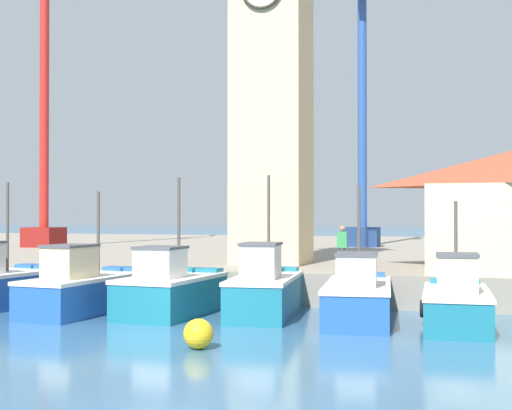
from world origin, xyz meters
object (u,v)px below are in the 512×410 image
Objects in this scene: fishing_boat_mid_right at (265,290)px; mooring_buoy at (198,334)px; port_crane_near at (362,127)px; dock_worker_near_tower at (342,248)px; fishing_boat_right_inner at (358,297)px; fishing_boat_mid_left at (85,289)px; fishing_boat_right_outer at (456,303)px; fishing_boat_center at (170,291)px; clock_tower at (272,68)px; port_crane_far at (47,106)px.

mooring_buoy is at bearing -90.49° from fishing_boat_mid_right.
port_crane_near reaches higher than dock_worker_near_tower.
fishing_boat_mid_right is 2.97m from fishing_boat_right_inner.
fishing_boat_mid_left is 11.45m from fishing_boat_right_outer.
fishing_boat_center is 0.84× the size of fishing_boat_right_inner.
clock_tower reaches higher than fishing_boat_mid_right.
fishing_boat_right_inner is 29.15m from port_crane_far.
fishing_boat_right_inner is at bearing -57.73° from clock_tower.
dock_worker_near_tower is (1.89, 3.21, 1.19)m from fishing_boat_mid_right.
fishing_boat_right_inner is 7.26× the size of mooring_buoy.
fishing_boat_right_inner is (2.95, -0.40, -0.07)m from fishing_boat_mid_right.
fishing_boat_center is at bearing 119.67° from mooring_buoy.
dock_worker_near_tower is (20.54, -13.77, -7.78)m from port_crane_far.
fishing_boat_mid_left reaches higher than dock_worker_near_tower.
dock_worker_near_tower reaches higher than mooring_buoy.
fishing_boat_right_outer is (5.74, -0.78, -0.09)m from fishing_boat_mid_right.
port_crane_far reaches higher than fishing_boat_mid_right.
clock_tower is 15.31m from mooring_buoy.
port_crane_far reaches higher than fishing_boat_right_inner.
port_crane_far is (-21.59, 17.38, 9.04)m from fishing_boat_right_inner.
fishing_boat_mid_left is 12.14m from clock_tower.
dock_worker_near_tower is (-1.05, 3.61, 1.26)m from fishing_boat_right_inner.
mooring_buoy is (-2.99, -5.27, -0.36)m from fishing_boat_right_inner.
fishing_boat_right_inner is 0.23× the size of port_crane_far.
fishing_boat_mid_left is 7.36m from mooring_buoy.
fishing_boat_right_inner is 0.31× the size of clock_tower.
port_crane_near is at bearing 103.83° from fishing_boat_right_outer.
fishing_boat_mid_right is 5.69m from mooring_buoy.
fishing_boat_mid_left is 8.67m from fishing_boat_right_inner.
fishing_boat_center reaches higher than mooring_buoy.
dock_worker_near_tower is (7.60, 4.19, 1.22)m from fishing_boat_mid_left.
fishing_boat_center is 5.71m from mooring_buoy.
fishing_boat_mid_right is at bearing 14.12° from fishing_boat_center.
port_crane_far is 30.78m from mooring_buoy.
fishing_boat_mid_right is at bearing -42.32° from port_crane_far.
port_crane_far is (-24.38, 17.76, 9.06)m from fishing_boat_right_outer.
port_crane_near is (1.51, 16.08, -0.61)m from clock_tower.
fishing_boat_center is 11.31m from clock_tower.
fishing_boat_right_outer is at bearing -0.38° from fishing_boat_center.
dock_worker_near_tower is (-3.84, 3.99, 1.28)m from fishing_boat_right_outer.
port_crane_far is 25.92m from dock_worker_near_tower.
fishing_boat_center is at bearing -96.74° from port_crane_near.
fishing_boat_right_outer is at bearing -46.05° from dock_worker_near_tower.
mooring_buoy is (2.82, -4.95, -0.41)m from fishing_boat_center.
fishing_boat_right_outer is 0.24× the size of port_crane_near.
clock_tower is at bearing -95.35° from port_crane_near.
dock_worker_near_tower is (3.48, -3.57, -7.16)m from clock_tower.
fishing_boat_mid_right is at bearing 89.51° from mooring_buoy.
fishing_boat_mid_right is 24.13m from port_crane_near.
port_crane_near reaches higher than fishing_boat_right_outer.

